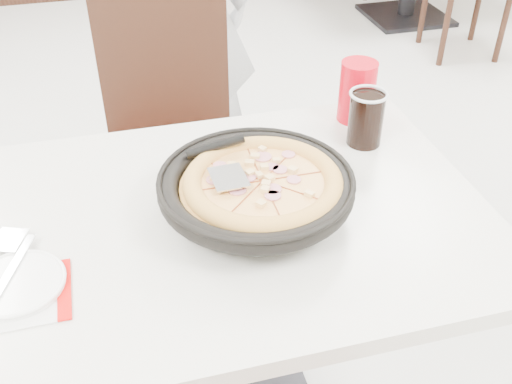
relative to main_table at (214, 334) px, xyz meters
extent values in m
plane|color=#A8A8A4|center=(0.08, 0.38, -0.38)|extent=(7.00, 7.00, 0.00)
cylinder|color=black|center=(0.10, -0.01, 0.39)|extent=(0.13, 0.13, 0.04)
cylinder|color=black|center=(0.10, -0.01, 0.42)|extent=(0.40, 0.40, 0.01)
cylinder|color=gold|center=(0.12, -0.02, 0.44)|extent=(0.39, 0.39, 0.02)
cube|color=silver|center=(0.05, -0.01, 0.47)|extent=(0.07, 0.09, 0.00)
cube|color=white|center=(-0.37, -0.15, 0.38)|extent=(0.16, 0.16, 0.00)
cylinder|color=white|center=(-0.37, -0.12, 0.38)|extent=(0.19, 0.19, 0.01)
cube|color=silver|center=(-0.38, -0.08, 0.39)|extent=(0.07, 0.16, 0.00)
cylinder|color=black|center=(0.43, 0.19, 0.44)|extent=(0.10, 0.10, 0.13)
cylinder|color=red|center=(0.46, 0.31, 0.45)|extent=(0.11, 0.11, 0.16)
imported|color=silver|center=(0.12, 1.18, 0.43)|extent=(0.63, 0.46, 1.62)
camera|label=1|loc=(-0.15, -0.98, 1.16)|focal=42.00mm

